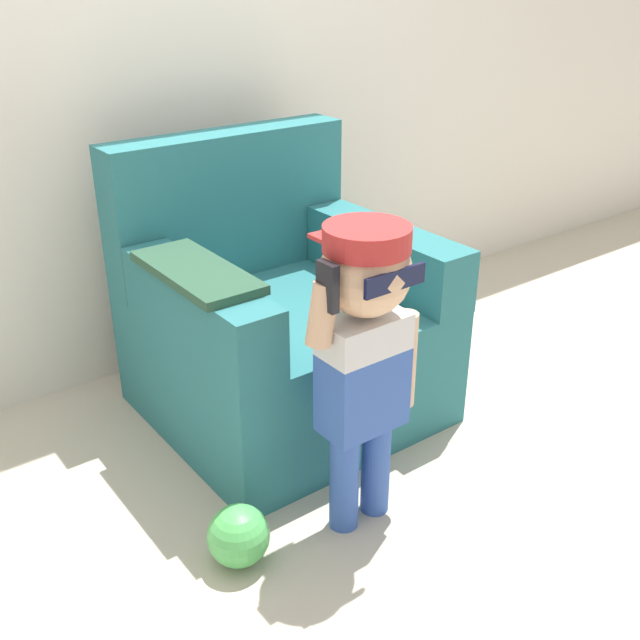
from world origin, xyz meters
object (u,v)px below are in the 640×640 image
object	(u,v)px
side_table	(438,301)
toy_ball	(239,536)
armchair	(278,324)
person_child	(365,335)

from	to	relation	value
side_table	toy_ball	bearing A→B (deg)	-157.64
armchair	toy_ball	xyz separation A→B (m)	(-0.57, -0.63, -0.26)
armchair	person_child	bearing A→B (deg)	-103.92
armchair	toy_ball	size ratio (longest dim) A/B	5.53
side_table	toy_ball	xyz separation A→B (m)	(-1.33, -0.55, -0.18)
person_child	toy_ball	xyz separation A→B (m)	(-0.40, 0.06, -0.55)
person_child	side_table	bearing A→B (deg)	33.23
toy_ball	side_table	bearing A→B (deg)	22.36
armchair	toy_ball	distance (m)	0.89
person_child	side_table	world-z (taller)	person_child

